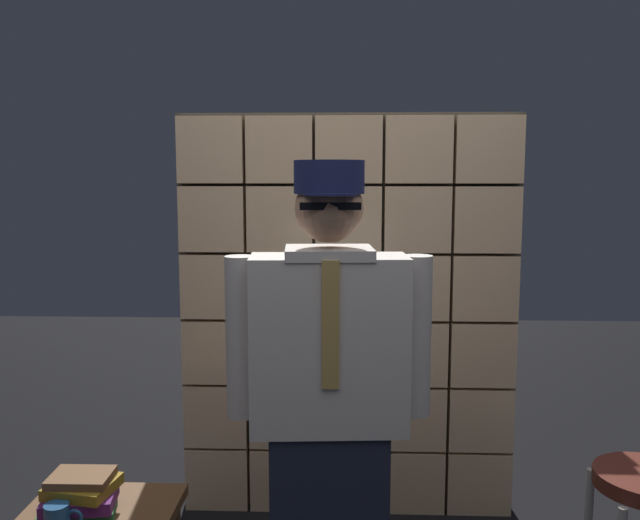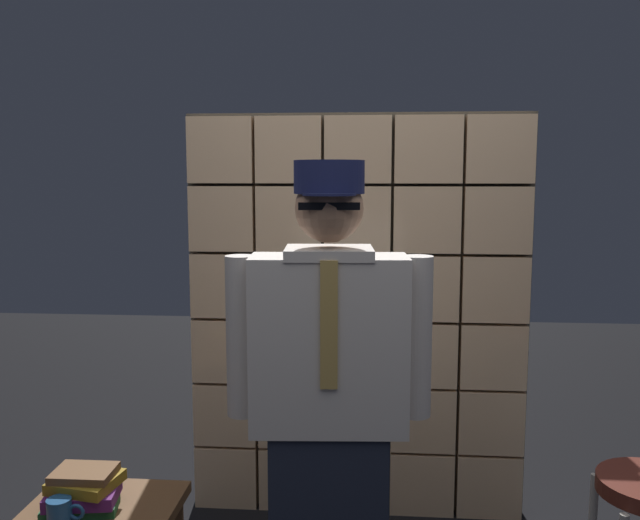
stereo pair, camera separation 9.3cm
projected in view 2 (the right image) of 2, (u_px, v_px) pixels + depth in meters
glass_block_wall at (357, 320)px, 3.29m from camera, size 1.70×0.10×2.03m
standing_person at (329, 408)px, 2.27m from camera, size 0.70×0.31×1.76m
book_stack at (83, 490)px, 2.27m from camera, size 0.27×0.23×0.14m
coffee_mug at (60, 513)px, 2.17m from camera, size 0.13×0.08×0.09m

